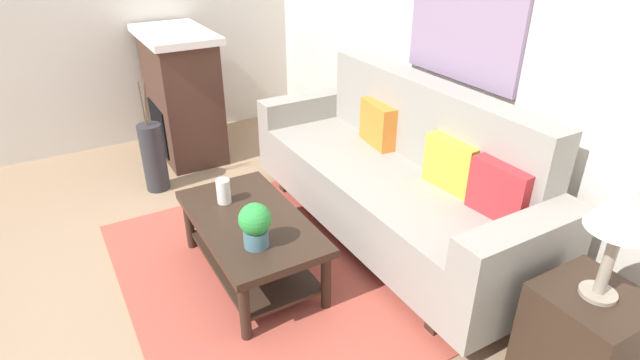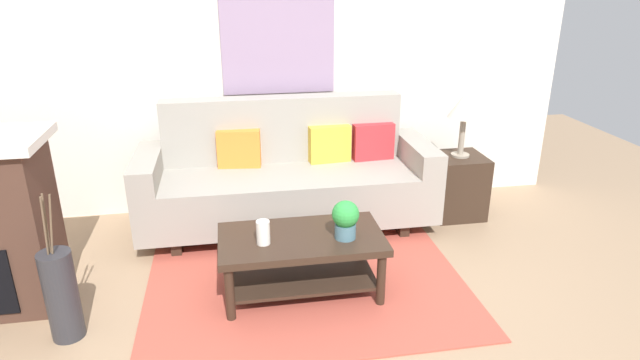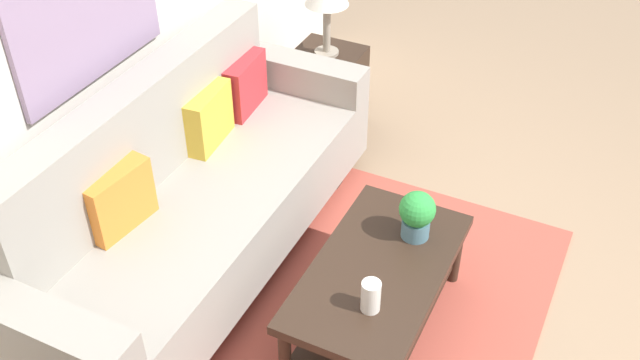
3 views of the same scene
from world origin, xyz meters
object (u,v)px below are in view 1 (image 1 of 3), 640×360
at_px(throw_pillow_mustard, 452,164).
at_px(table_lamp, 625,211).
at_px(couch, 394,179).
at_px(coffee_table, 251,234).
at_px(throw_pillow_crimson, 500,191).
at_px(fireplace, 182,94).
at_px(tabletop_vase, 224,191).
at_px(floor_vase, 154,158).
at_px(throw_pillow_orange, 378,124).
at_px(side_table, 582,341).
at_px(framed_painting, 466,6).
at_px(potted_plant_tabletop, 255,224).

xyz_separation_m(throw_pillow_mustard, table_lamp, (1.14, -0.18, 0.31)).
relative_size(couch, coffee_table, 2.23).
height_order(throw_pillow_crimson, table_lamp, table_lamp).
xyz_separation_m(couch, fireplace, (-2.08, -0.87, 0.15)).
xyz_separation_m(throw_pillow_mustard, fireplace, (-2.47, -0.99, -0.09)).
height_order(throw_pillow_mustard, tabletop_vase, throw_pillow_mustard).
xyz_separation_m(throw_pillow_crimson, table_lamp, (0.75, -0.18, 0.31)).
distance_m(throw_pillow_crimson, floor_vase, 2.72).
height_order(tabletop_vase, floor_vase, tabletop_vase).
distance_m(throw_pillow_mustard, throw_pillow_crimson, 0.39).
relative_size(throw_pillow_orange, throw_pillow_crimson, 1.00).
distance_m(side_table, framed_painting, 2.05).
distance_m(couch, tabletop_vase, 1.17).
xyz_separation_m(couch, throw_pillow_crimson, (0.78, 0.12, 0.25)).
relative_size(couch, potted_plant_tabletop, 9.35).
distance_m(coffee_table, fireplace, 2.08).
xyz_separation_m(couch, side_table, (1.52, -0.05, -0.15)).
xyz_separation_m(table_lamp, floor_vase, (-3.02, -1.26, -0.71)).
distance_m(throw_pillow_mustard, side_table, 1.22).
bearing_deg(coffee_table, floor_vase, -170.78).
height_order(fireplace, framed_painting, framed_painting).
bearing_deg(fireplace, coffee_table, -5.62).
xyz_separation_m(floor_vase, framed_painting, (1.50, 1.77, 1.26)).
bearing_deg(fireplace, throw_pillow_crimson, 19.11).
bearing_deg(throw_pillow_mustard, potted_plant_tabletop, -96.18).
height_order(couch, throw_pillow_mustard, couch).
xyz_separation_m(coffee_table, fireplace, (-2.05, 0.20, 0.27)).
height_order(throw_pillow_crimson, framed_painting, framed_painting).
relative_size(side_table, floor_vase, 0.98).
relative_size(throw_pillow_crimson, potted_plant_tabletop, 1.37).
bearing_deg(fireplace, potted_plant_tabletop, -6.79).
bearing_deg(throw_pillow_crimson, floor_vase, -147.85).
bearing_deg(potted_plant_tabletop, throw_pillow_crimson, 67.46).
relative_size(potted_plant_tabletop, table_lamp, 0.46).
relative_size(throw_pillow_orange, side_table, 0.64).
xyz_separation_m(throw_pillow_orange, fireplace, (-1.69, -0.99, -0.09)).
bearing_deg(throw_pillow_orange, coffee_table, -73.29).
height_order(throw_pillow_crimson, side_table, throw_pillow_crimson).
relative_size(tabletop_vase, side_table, 0.28).
distance_m(couch, framed_painting, 1.20).
relative_size(potted_plant_tabletop, framed_painting, 0.27).
xyz_separation_m(couch, tabletop_vase, (-0.29, -1.13, 0.08)).
xyz_separation_m(throw_pillow_mustard, coffee_table, (-0.42, -1.19, -0.37)).
distance_m(throw_pillow_orange, throw_pillow_mustard, 0.78).
bearing_deg(throw_pillow_crimson, potted_plant_tabletop, -112.54).
height_order(couch, potted_plant_tabletop, couch).
distance_m(table_lamp, fireplace, 3.72).
distance_m(throw_pillow_orange, framed_painting, 1.01).
height_order(throw_pillow_orange, side_table, throw_pillow_orange).
bearing_deg(potted_plant_tabletop, floor_vase, -174.70).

